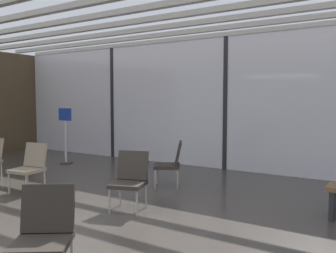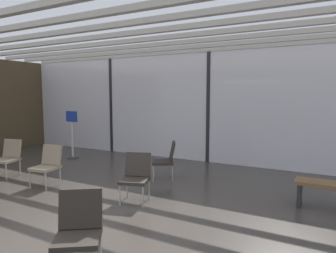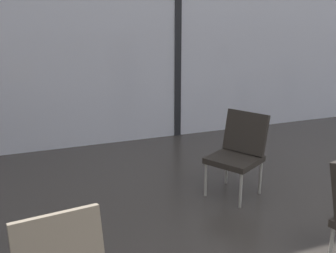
{
  "view_description": "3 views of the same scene",
  "coord_description": "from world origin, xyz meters",
  "px_view_note": "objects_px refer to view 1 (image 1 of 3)",
  "views": [
    {
      "loc": [
        3.29,
        -2.64,
        1.65
      ],
      "look_at": [
        -1.67,
        5.27,
        0.95
      ],
      "focal_mm": 37.75,
      "sensor_mm": 36.0,
      "label": 1
    },
    {
      "loc": [
        3.09,
        -2.95,
        1.94
      ],
      "look_at": [
        -0.5,
        3.68,
        1.14
      ],
      "focal_mm": 32.3,
      "sensor_mm": 36.0,
      "label": 2
    },
    {
      "loc": [
        -2.31,
        -0.46,
        1.91
      ],
      "look_at": [
        -1.23,
        2.37,
        1.03
      ],
      "focal_mm": 42.96,
      "sensor_mm": 36.0,
      "label": 3
    }
  ],
  "objects_px": {
    "lounge_chair_2": "(44,229)",
    "lounge_chair_4": "(172,161)",
    "lounge_chair_3": "(30,164)",
    "lounge_chair_1": "(130,177)",
    "info_sign": "(65,138)",
    "parked_airplane": "(244,96)"
  },
  "relations": [
    {
      "from": "lounge_chair_2",
      "to": "info_sign",
      "type": "xyz_separation_m",
      "value": [
        -4.53,
        4.29,
        0.18
      ]
    },
    {
      "from": "parked_airplane",
      "to": "lounge_chair_1",
      "type": "height_order",
      "value": "parked_airplane"
    },
    {
      "from": "lounge_chair_2",
      "to": "lounge_chair_3",
      "type": "xyz_separation_m",
      "value": [
        -2.88,
        1.99,
        0.0
      ]
    },
    {
      "from": "info_sign",
      "to": "parked_airplane",
      "type": "bearing_deg",
      "value": 63.17
    },
    {
      "from": "parked_airplane",
      "to": "lounge_chair_3",
      "type": "distance_m",
      "value": 8.05
    },
    {
      "from": "lounge_chair_4",
      "to": "parked_airplane",
      "type": "bearing_deg",
      "value": 158.1
    },
    {
      "from": "lounge_chair_1",
      "to": "lounge_chair_4",
      "type": "bearing_deg",
      "value": 79.11
    },
    {
      "from": "lounge_chair_3",
      "to": "lounge_chair_4",
      "type": "height_order",
      "value": "same"
    },
    {
      "from": "lounge_chair_4",
      "to": "lounge_chair_1",
      "type": "bearing_deg",
      "value": -22.51
    },
    {
      "from": "lounge_chair_2",
      "to": "lounge_chair_4",
      "type": "bearing_deg",
      "value": 68.93
    },
    {
      "from": "lounge_chair_2",
      "to": "info_sign",
      "type": "relative_size",
      "value": 0.6
    },
    {
      "from": "lounge_chair_3",
      "to": "lounge_chair_4",
      "type": "relative_size",
      "value": 1.0
    },
    {
      "from": "lounge_chair_2",
      "to": "lounge_chair_3",
      "type": "distance_m",
      "value": 3.5
    },
    {
      "from": "lounge_chair_3",
      "to": "lounge_chair_1",
      "type": "bearing_deg",
      "value": -3.55
    },
    {
      "from": "parked_airplane",
      "to": "lounge_chair_2",
      "type": "height_order",
      "value": "parked_airplane"
    },
    {
      "from": "info_sign",
      "to": "lounge_chair_4",
      "type": "bearing_deg",
      "value": -10.31
    },
    {
      "from": "parked_airplane",
      "to": "lounge_chair_3",
      "type": "xyz_separation_m",
      "value": [
        -1.16,
        -7.86,
        -1.31
      ]
    },
    {
      "from": "parked_airplane",
      "to": "info_sign",
      "type": "xyz_separation_m",
      "value": [
        -2.81,
        -5.56,
        -1.12
      ]
    },
    {
      "from": "lounge_chair_2",
      "to": "lounge_chair_3",
      "type": "relative_size",
      "value": 1.0
    },
    {
      "from": "lounge_chair_2",
      "to": "lounge_chair_4",
      "type": "xyz_separation_m",
      "value": [
        -0.88,
        3.63,
        0.0
      ]
    },
    {
      "from": "lounge_chair_4",
      "to": "info_sign",
      "type": "bearing_deg",
      "value": -129.82
    },
    {
      "from": "parked_airplane",
      "to": "info_sign",
      "type": "bearing_deg",
      "value": -116.83
    }
  ]
}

